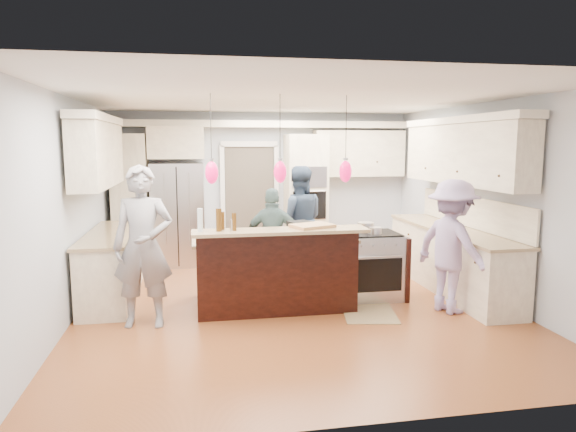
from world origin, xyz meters
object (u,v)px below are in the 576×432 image
Objects in this scene: island_range at (373,265)px; person_bar_end at (143,247)px; kitchen_island at (273,269)px; person_far_left at (298,221)px; refrigerator at (178,214)px.

person_bar_end reaches higher than island_range.
kitchen_island is 1.18× the size of person_far_left.
refrigerator is 1.01× the size of person_far_left.
refrigerator is 0.95× the size of person_bar_end.
person_far_left reaches higher than kitchen_island.
refrigerator is 2.21m from person_far_left.
person_far_left is at bearing -28.07° from refrigerator.
kitchen_island is at bearing -63.11° from refrigerator.
person_far_left is (2.25, 2.05, -0.06)m from person_bar_end.
refrigerator is 1.96× the size of island_range.
person_bar_end is (-3.01, -0.60, 0.49)m from island_range.
person_far_left is (-0.76, 1.45, 0.43)m from island_range.
refrigerator is 3.71m from island_range.
island_range is 1.70m from person_far_left.
kitchen_island is 1.11× the size of person_bar_end.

